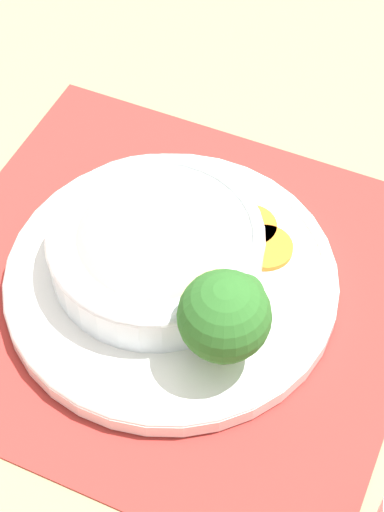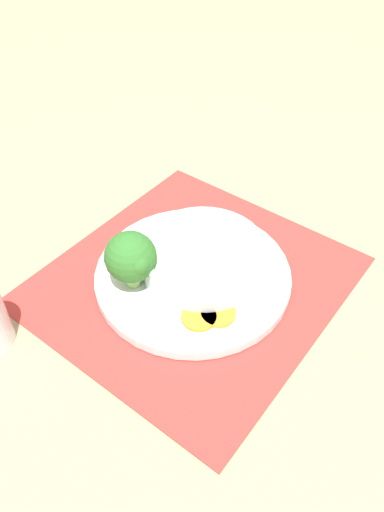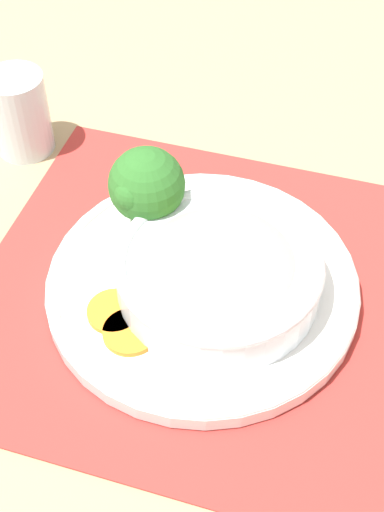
% 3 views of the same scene
% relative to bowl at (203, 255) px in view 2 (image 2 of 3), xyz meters
% --- Properties ---
extents(ground_plane, '(4.00, 4.00, 0.00)m').
position_rel_bowl_xyz_m(ground_plane, '(0.01, 0.02, -0.05)').
color(ground_plane, tan).
extents(placemat, '(0.45, 0.47, 0.00)m').
position_rel_bowl_xyz_m(placemat, '(0.01, 0.02, -0.04)').
color(placemat, '#B2332D').
rests_on(placemat, ground_plane).
extents(plate, '(0.30, 0.30, 0.02)m').
position_rel_bowl_xyz_m(plate, '(0.01, 0.02, -0.03)').
color(plate, white).
rests_on(plate, placemat).
extents(bowl, '(0.19, 0.19, 0.05)m').
position_rel_bowl_xyz_m(bowl, '(0.00, 0.00, 0.00)').
color(bowl, silver).
rests_on(bowl, plate).
extents(broccoli_floret, '(0.07, 0.07, 0.09)m').
position_rel_bowl_xyz_m(broccoli_floret, '(0.07, 0.08, 0.03)').
color(broccoli_floret, '#84AD5B').
rests_on(broccoli_floret, plate).
extents(carrot_slice_near, '(0.05, 0.05, 0.01)m').
position_rel_bowl_xyz_m(carrot_slice_near, '(-0.05, 0.09, -0.02)').
color(carrot_slice_near, orange).
rests_on(carrot_slice_near, plate).
extents(carrot_slice_middle, '(0.05, 0.05, 0.01)m').
position_rel_bowl_xyz_m(carrot_slice_middle, '(-0.06, 0.07, -0.02)').
color(carrot_slice_middle, orange).
rests_on(carrot_slice_middle, plate).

